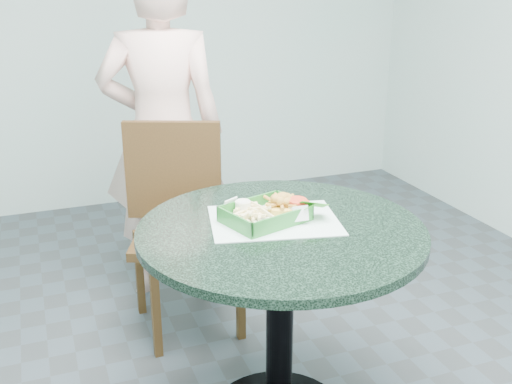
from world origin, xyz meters
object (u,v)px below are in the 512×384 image
object	(u,v)px
food_basket	(265,222)
dining_chair	(181,212)
cafe_table	(280,278)
crab_sandwich	(286,209)
sauce_ramekin	(247,208)
diner_person	(162,118)

from	to	relation	value
food_basket	dining_chair	bearing A→B (deg)	98.22
dining_chair	food_basket	distance (m)	0.81
cafe_table	crab_sandwich	distance (m)	0.24
cafe_table	sauce_ramekin	distance (m)	0.26
diner_person	dining_chair	bearing A→B (deg)	104.76
cafe_table	food_basket	size ratio (longest dim) A/B	3.62
cafe_table	food_basket	world-z (taller)	food_basket
cafe_table	diner_person	size ratio (longest dim) A/B	0.52
cafe_table	diner_person	distance (m)	1.18
dining_chair	crab_sandwich	xyz separation A→B (m)	(0.19, -0.75, 0.27)
crab_sandwich	diner_person	bearing A→B (deg)	100.17
diner_person	sauce_ramekin	xyz separation A→B (m)	(0.07, -1.00, -0.11)
diner_person	food_basket	bearing A→B (deg)	110.76
dining_chair	sauce_ramekin	size ratio (longest dim) A/B	17.59
dining_chair	cafe_table	bearing A→B (deg)	-58.65
crab_sandwich	sauce_ramekin	size ratio (longest dim) A/B	2.18
dining_chair	crab_sandwich	size ratio (longest dim) A/B	8.09
cafe_table	diner_person	xyz separation A→B (m)	(-0.14, 1.13, 0.32)
diner_person	sauce_ramekin	world-z (taller)	diner_person
food_basket	sauce_ramekin	world-z (taller)	sauce_ramekin
cafe_table	diner_person	bearing A→B (deg)	97.16
cafe_table	crab_sandwich	size ratio (longest dim) A/B	8.23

